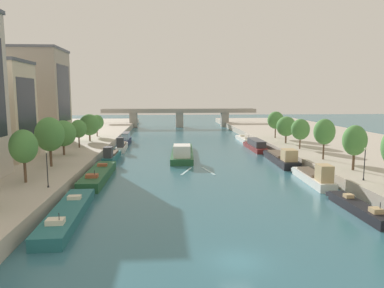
{
  "coord_description": "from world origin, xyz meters",
  "views": [
    {
      "loc": [
        -5.31,
        -25.45,
        12.51
      ],
      "look_at": [
        0.0,
        47.43,
        2.48
      ],
      "focal_mm": 33.78,
      "sensor_mm": 36.0,
      "label": 1
    }
  ],
  "objects_px": {
    "moored_boat_left_upstream": "(111,156)",
    "moored_boat_right_midway": "(358,208)",
    "tree_left_far": "(79,129)",
    "tree_left_past_mid": "(89,125)",
    "tree_left_distant": "(24,146)",
    "tree_right_nearest": "(286,126)",
    "tree_right_third": "(324,132)",
    "lamppost_left_bank": "(47,167)",
    "lamppost_right_bank": "(365,162)",
    "moored_boat_left_second": "(122,146)",
    "tree_left_by_lamp": "(50,134)",
    "moored_boat_left_end": "(68,213)",
    "moored_boat_right_upstream": "(314,177)",
    "tree_right_second": "(355,141)",
    "tree_right_distant": "(276,120)",
    "tree_right_by_lamp": "(300,129)",
    "moored_boat_right_lone": "(256,145)",
    "moored_boat_right_second": "(281,158)",
    "bridge_far": "(179,116)",
    "tree_left_midway": "(63,133)",
    "barge_midriver": "(182,152)",
    "tree_left_nearest": "(97,122)",
    "moored_boat_right_downstream": "(244,139)",
    "moored_boat_left_downstream": "(99,175)",
    "moored_boat_left_far": "(126,139)"
  },
  "relations": [
    {
      "from": "tree_right_nearest",
      "to": "lamppost_left_bank",
      "type": "height_order",
      "value": "tree_right_nearest"
    },
    {
      "from": "tree_left_far",
      "to": "moored_boat_right_downstream",
      "type": "bearing_deg",
      "value": 28.6
    },
    {
      "from": "tree_left_by_lamp",
      "to": "tree_right_second",
      "type": "distance_m",
      "value": 44.57
    },
    {
      "from": "moored_boat_left_downstream",
      "to": "tree_left_distant",
      "type": "height_order",
      "value": "tree_left_distant"
    },
    {
      "from": "moored_boat_left_upstream",
      "to": "moored_boat_right_midway",
      "type": "relative_size",
      "value": 0.98
    },
    {
      "from": "tree_left_distant",
      "to": "bridge_far",
      "type": "relative_size",
      "value": 0.11
    },
    {
      "from": "moored_boat_right_second",
      "to": "lamppost_left_bank",
      "type": "relative_size",
      "value": 3.56
    },
    {
      "from": "moored_boat_left_second",
      "to": "moored_boat_right_upstream",
      "type": "distance_m",
      "value": 45.47
    },
    {
      "from": "moored_boat_right_upstream",
      "to": "tree_right_nearest",
      "type": "bearing_deg",
      "value": 78.95
    },
    {
      "from": "tree_right_by_lamp",
      "to": "tree_right_third",
      "type": "bearing_deg",
      "value": -92.23
    },
    {
      "from": "tree_left_far",
      "to": "lamppost_right_bank",
      "type": "height_order",
      "value": "tree_left_far"
    },
    {
      "from": "tree_left_midway",
      "to": "bridge_far",
      "type": "bearing_deg",
      "value": 72.39
    },
    {
      "from": "tree_left_distant",
      "to": "tree_left_by_lamp",
      "type": "distance_m",
      "value": 10.09
    },
    {
      "from": "tree_left_distant",
      "to": "tree_right_third",
      "type": "bearing_deg",
      "value": 16.51
    },
    {
      "from": "barge_midriver",
      "to": "tree_right_by_lamp",
      "type": "height_order",
      "value": "tree_right_by_lamp"
    },
    {
      "from": "tree_left_far",
      "to": "tree_right_second",
      "type": "distance_m",
      "value": 51.35
    },
    {
      "from": "lamppost_left_bank",
      "to": "lamppost_right_bank",
      "type": "height_order",
      "value": "lamppost_left_bank"
    },
    {
      "from": "moored_boat_left_second",
      "to": "tree_left_by_lamp",
      "type": "bearing_deg",
      "value": -105.24
    },
    {
      "from": "moored_boat_right_downstream",
      "to": "moored_boat_left_upstream",
      "type": "bearing_deg",
      "value": -138.82
    },
    {
      "from": "bridge_far",
      "to": "moored_boat_right_upstream",
      "type": "bearing_deg",
      "value": -80.28
    },
    {
      "from": "tree_left_by_lamp",
      "to": "tree_right_distant",
      "type": "relative_size",
      "value": 1.13
    },
    {
      "from": "tree_right_third",
      "to": "moored_boat_left_downstream",
      "type": "bearing_deg",
      "value": -173.08
    },
    {
      "from": "lamppost_right_bank",
      "to": "tree_left_distant",
      "type": "bearing_deg",
      "value": 177.35
    },
    {
      "from": "moored_boat_left_upstream",
      "to": "tree_left_by_lamp",
      "type": "relative_size",
      "value": 1.51
    },
    {
      "from": "tree_left_by_lamp",
      "to": "lamppost_right_bank",
      "type": "height_order",
      "value": "tree_left_by_lamp"
    },
    {
      "from": "moored_boat_left_far",
      "to": "lamppost_right_bank",
      "type": "distance_m",
      "value": 62.24
    },
    {
      "from": "tree_left_distant",
      "to": "tree_right_by_lamp",
      "type": "distance_m",
      "value": 50.62
    },
    {
      "from": "moored_boat_right_second",
      "to": "moored_boat_right_lone",
      "type": "distance_m",
      "value": 16.54
    },
    {
      "from": "tree_right_by_lamp",
      "to": "moored_boat_right_lone",
      "type": "bearing_deg",
      "value": 121.11
    },
    {
      "from": "moored_boat_right_downstream",
      "to": "lamppost_left_bank",
      "type": "xyz_separation_m",
      "value": [
        -34.97,
        -53.59,
        3.6
      ]
    },
    {
      "from": "tree_left_by_lamp",
      "to": "tree_left_past_mid",
      "type": "xyz_separation_m",
      "value": [
        -0.37,
        30.07,
        -1.04
      ]
    },
    {
      "from": "moored_boat_right_second",
      "to": "lamppost_left_bank",
      "type": "xyz_separation_m",
      "value": [
        -34.88,
        -21.47,
        3.14
      ]
    },
    {
      "from": "tree_left_far",
      "to": "tree_left_past_mid",
      "type": "relative_size",
      "value": 0.91
    },
    {
      "from": "moored_boat_right_lone",
      "to": "tree_left_distant",
      "type": "relative_size",
      "value": 2.17
    },
    {
      "from": "moored_boat_left_second",
      "to": "tree_right_distant",
      "type": "bearing_deg",
      "value": 9.29
    },
    {
      "from": "tree_left_past_mid",
      "to": "tree_right_distant",
      "type": "bearing_deg",
      "value": 3.81
    },
    {
      "from": "moored_boat_left_end",
      "to": "moored_boat_right_upstream",
      "type": "bearing_deg",
      "value": 22.31
    },
    {
      "from": "tree_left_midway",
      "to": "tree_right_by_lamp",
      "type": "bearing_deg",
      "value": 5.42
    },
    {
      "from": "lamppost_right_bank",
      "to": "lamppost_left_bank",
      "type": "bearing_deg",
      "value": -178.92
    },
    {
      "from": "tree_left_by_lamp",
      "to": "tree_left_far",
      "type": "relative_size",
      "value": 1.3
    },
    {
      "from": "moored_boat_right_second",
      "to": "moored_boat_left_downstream",
      "type": "bearing_deg",
      "value": -161.77
    },
    {
      "from": "moored_boat_left_upstream",
      "to": "tree_right_second",
      "type": "distance_m",
      "value": 42.11
    },
    {
      "from": "moored_boat_right_downstream",
      "to": "tree_left_midway",
      "type": "height_order",
      "value": "tree_left_midway"
    },
    {
      "from": "tree_left_by_lamp",
      "to": "tree_right_second",
      "type": "relative_size",
      "value": 1.15
    },
    {
      "from": "tree_left_by_lamp",
      "to": "tree_right_third",
      "type": "height_order",
      "value": "tree_left_by_lamp"
    },
    {
      "from": "barge_midriver",
      "to": "tree_left_nearest",
      "type": "xyz_separation_m",
      "value": [
        -21.12,
        22.96,
        4.43
      ]
    },
    {
      "from": "tree_left_distant",
      "to": "tree_right_nearest",
      "type": "bearing_deg",
      "value": 37.03
    },
    {
      "from": "lamppost_right_bank",
      "to": "bridge_far",
      "type": "height_order",
      "value": "bridge_far"
    },
    {
      "from": "tree_right_third",
      "to": "tree_right_by_lamp",
      "type": "relative_size",
      "value": 1.13
    },
    {
      "from": "tree_left_distant",
      "to": "tree_right_distant",
      "type": "relative_size",
      "value": 1.0
    }
  ]
}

